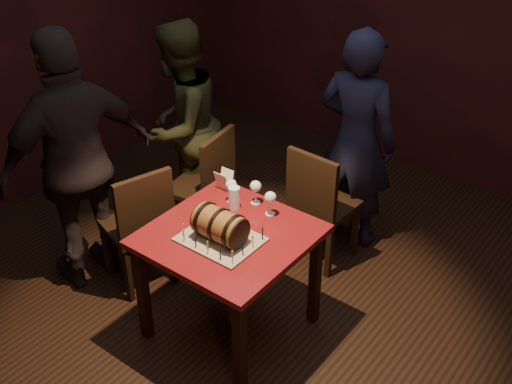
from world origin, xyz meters
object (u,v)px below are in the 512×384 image
(wine_glass_right, at_px, (270,198))
(pint_of_ale, at_px, (234,198))
(barrel_cake, at_px, (220,225))
(chair_left_rear, at_px, (207,182))
(wine_glass_mid, at_px, (256,187))
(wine_glass_left, at_px, (231,186))
(chair_back, at_px, (319,201))
(chair_left_front, at_px, (141,223))
(person_left_rear, at_px, (180,126))
(person_back, at_px, (356,140))
(person_left_front, at_px, (78,163))
(pub_table, at_px, (229,248))

(wine_glass_right, distance_m, pint_of_ale, 0.24)
(barrel_cake, distance_m, chair_left_rear, 1.08)
(wine_glass_mid, bearing_deg, barrel_cake, -80.02)
(chair_left_rear, bearing_deg, wine_glass_right, -21.99)
(wine_glass_left, relative_size, chair_back, 0.17)
(barrel_cake, height_order, chair_left_front, barrel_cake)
(pint_of_ale, distance_m, person_left_rear, 1.13)
(wine_glass_mid, height_order, person_back, person_back)
(chair_back, xyz_separation_m, person_left_front, (-1.19, -1.07, 0.38))
(wine_glass_mid, distance_m, person_left_front, 1.18)
(barrel_cake, height_order, chair_back, barrel_cake)
(pub_table, bearing_deg, chair_left_rear, 139.16)
(pint_of_ale, bearing_deg, person_left_front, -158.37)
(person_left_front, bearing_deg, person_left_rear, -167.67)
(pint_of_ale, distance_m, person_back, 1.13)
(wine_glass_right, relative_size, chair_left_rear, 0.17)
(chair_left_rear, bearing_deg, pint_of_ale, -34.51)
(wine_glass_left, bearing_deg, person_back, 75.28)
(wine_glass_left, xyz_separation_m, person_back, (0.28, 1.07, -0.04))
(barrel_cake, relative_size, person_left_front, 0.19)
(pint_of_ale, xyz_separation_m, chair_left_front, (-0.60, -0.26, -0.30))
(wine_glass_right, height_order, person_left_front, person_left_front)
(wine_glass_right, bearing_deg, wine_glass_mid, 162.71)
(chair_left_rear, xyz_separation_m, person_left_front, (-0.40, -0.80, 0.38))
(pub_table, xyz_separation_m, chair_left_rear, (-0.73, 0.63, -0.12))
(chair_left_rear, distance_m, person_back, 1.12)
(pint_of_ale, distance_m, person_left_front, 1.07)
(wine_glass_right, relative_size, person_left_front, 0.09)
(person_left_front, bearing_deg, wine_glass_mid, 128.79)
(wine_glass_left, distance_m, person_left_front, 1.03)
(wine_glass_right, distance_m, chair_left_front, 0.95)
(pint_of_ale, xyz_separation_m, chair_back, (0.20, 0.68, -0.30))
(pint_of_ale, relative_size, chair_left_rear, 0.16)
(barrel_cake, bearing_deg, pub_table, 93.19)
(person_left_rear, bearing_deg, chair_left_rear, 59.13)
(wine_glass_right, bearing_deg, chair_left_front, -157.69)
(chair_left_front, distance_m, person_left_front, 0.56)
(barrel_cake, relative_size, chair_left_rear, 0.38)
(chair_left_rear, height_order, person_left_front, person_left_front)
(wine_glass_left, relative_size, chair_left_front, 0.17)
(pub_table, bearing_deg, wine_glass_left, 126.69)
(chair_left_rear, height_order, chair_left_front, same)
(wine_glass_left, height_order, wine_glass_right, same)
(person_left_rear, relative_size, person_left_front, 0.89)
(wine_glass_mid, height_order, chair_left_front, chair_left_front)
(wine_glass_right, distance_m, chair_left_rear, 0.94)
(barrel_cake, distance_m, chair_back, 1.05)
(wine_glass_left, distance_m, wine_glass_right, 0.28)
(person_left_rear, bearing_deg, person_back, 104.96)
(pint_of_ale, bearing_deg, person_back, 78.85)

